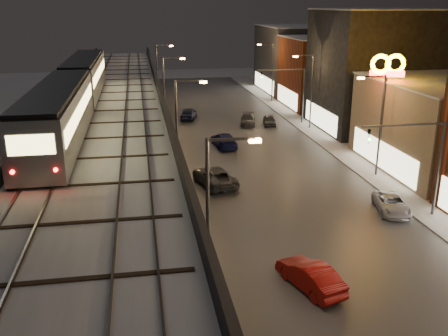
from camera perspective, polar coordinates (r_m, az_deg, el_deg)
road_surface at (r=47.07m, az=4.36°, el=0.07°), size 17.00×120.00×0.06m
sidewalk_right at (r=50.37m, az=15.47°, el=0.72°), size 4.00×120.00×0.14m
under_viaduct_pavement at (r=45.81m, az=-12.25°, el=-0.83°), size 11.00×120.00×0.06m
elevated_viaduct at (r=41.26m, az=-12.92°, el=5.10°), size 9.00×100.00×6.30m
viaduct_trackbed at (r=41.22m, az=-13.00°, el=6.18°), size 8.40×100.00×0.32m
viaduct_parapet_streetside at (r=41.13m, az=-6.93°, el=7.15°), size 0.30×100.00×1.10m
viaduct_parapet_far at (r=41.64m, az=-19.04°, el=6.42°), size 0.30×100.00×1.10m
building_c at (r=50.00m, az=24.08°, el=4.42°), size 12.20×15.20×8.16m
building_d at (r=63.19m, az=16.49°, el=10.62°), size 12.20×13.20×14.16m
building_e at (r=76.16m, az=11.75°, el=10.65°), size 12.20×12.20×10.16m
building_f at (r=89.20m, az=8.49°, el=12.22°), size 12.20×16.20×11.16m
streetlight_left_1 at (r=23.55m, az=-1.21°, el=-5.42°), size 2.57×0.28×9.00m
streetlight_left_2 at (r=40.58m, az=-5.04°, el=4.72°), size 2.57×0.28×9.00m
streetlight_right_2 at (r=45.27m, az=17.24°, el=5.39°), size 2.56×0.28×9.00m
streetlight_left_3 at (r=58.19m, az=-6.60°, el=8.81°), size 2.57×0.28×9.00m
streetlight_right_3 at (r=61.56m, az=9.76°, el=9.18°), size 2.56×0.28×9.00m
streetlight_left_4 at (r=75.99m, az=-7.44°, el=10.98°), size 2.57×0.28×9.00m
streetlight_right_4 at (r=78.59m, az=5.39°, el=11.29°), size 2.56×0.28×9.00m
traffic_light_rig_a at (r=37.44m, az=21.97°, el=1.11°), size 6.10×0.34×7.00m
traffic_light_rig_b at (r=64.20m, az=8.08°, el=8.96°), size 6.10×0.34×7.00m
subway_train at (r=40.61m, az=-16.76°, el=8.44°), size 2.82×34.22×3.37m
car_near_white at (r=27.81m, az=9.81°, el=-12.14°), size 2.90×4.79×1.49m
car_mid_silver at (r=42.07m, az=-1.09°, el=-1.07°), size 3.71×5.92×1.52m
car_mid_dark at (r=53.43m, az=-0.00°, el=3.14°), size 2.47×5.24×1.48m
car_far_white at (r=66.75m, az=-4.06°, el=6.18°), size 2.86×4.76×1.52m
car_onc_dark at (r=38.83m, az=18.60°, el=-3.98°), size 2.98×4.81×1.24m
car_onc_white at (r=63.52m, az=2.74°, el=5.48°), size 2.72×4.71×1.28m
car_onc_red at (r=63.37m, az=5.22°, el=5.38°), size 2.05×3.89×1.26m
sign_mcdonalds at (r=46.76m, az=18.11°, el=9.98°), size 3.14×0.76×10.55m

